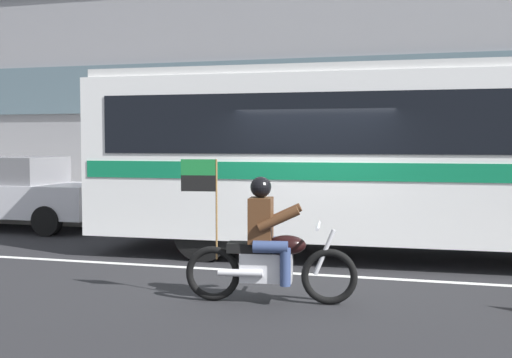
% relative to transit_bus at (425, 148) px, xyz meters
% --- Properties ---
extents(ground_plane, '(60.00, 60.00, 0.00)m').
position_rel_transit_bus_xyz_m(ground_plane, '(-1.66, -1.19, -1.88)').
color(ground_plane, black).
extents(sidewalk_curb, '(28.00, 3.80, 0.15)m').
position_rel_transit_bus_xyz_m(sidewalk_curb, '(-1.66, 3.91, -1.81)').
color(sidewalk_curb, '#B7B2A8').
rests_on(sidewalk_curb, ground_plane).
extents(lane_center_stripe, '(26.60, 0.14, 0.01)m').
position_rel_transit_bus_xyz_m(lane_center_stripe, '(-1.66, -1.79, -1.88)').
color(lane_center_stripe, silver).
rests_on(lane_center_stripe, ground_plane).
extents(office_building_facade, '(28.00, 0.89, 10.05)m').
position_rel_transit_bus_xyz_m(office_building_facade, '(-1.66, 6.19, 3.15)').
color(office_building_facade, gray).
rests_on(office_building_facade, ground_plane).
extents(transit_bus, '(11.46, 2.92, 3.22)m').
position_rel_transit_bus_xyz_m(transit_bus, '(0.00, 0.00, 0.00)').
color(transit_bus, white).
rests_on(transit_bus, ground_plane).
extents(motorcycle_with_rider, '(2.18, 0.69, 1.78)m').
position_rel_transit_bus_xyz_m(motorcycle_with_rider, '(-1.80, -3.57, -1.22)').
color(motorcycle_with_rider, black).
rests_on(motorcycle_with_rider, ground_plane).
extents(parked_sedan_curbside, '(4.27, 1.88, 1.64)m').
position_rel_transit_bus_xyz_m(parked_sedan_curbside, '(-9.07, 1.39, -1.03)').
color(parked_sedan_curbside, silver).
rests_on(parked_sedan_curbside, ground_plane).
extents(fire_hydrant, '(0.22, 0.30, 0.75)m').
position_rel_transit_bus_xyz_m(fire_hydrant, '(-4.91, 2.67, -1.36)').
color(fire_hydrant, red).
rests_on(fire_hydrant, sidewalk_curb).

